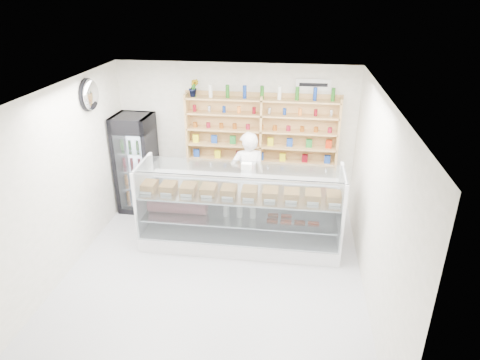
# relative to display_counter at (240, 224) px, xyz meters

# --- Properties ---
(room) EXTENTS (5.00, 5.00, 5.00)m
(room) POSITION_rel_display_counter_xyz_m (-0.29, -0.95, 1.02)
(room) COLOR #AFAFB4
(room) RESTS_ON ground
(display_counter) EXTENTS (3.30, 0.99, 1.44)m
(display_counter) POSITION_rel_display_counter_xyz_m (0.00, 0.00, 0.00)
(display_counter) COLOR white
(display_counter) RESTS_ON floor
(shop_worker) EXTENTS (0.72, 0.56, 1.74)m
(shop_worker) POSITION_rel_display_counter_xyz_m (0.03, 0.87, 0.48)
(shop_worker) COLOR white
(shop_worker) RESTS_ON floor
(drinks_cooler) EXTENTS (0.70, 0.69, 1.90)m
(drinks_cooler) POSITION_rel_display_counter_xyz_m (-2.14, 1.04, 0.57)
(drinks_cooler) COLOR black
(drinks_cooler) RESTS_ON floor
(wall_shelving) EXTENTS (2.84, 0.28, 1.33)m
(wall_shelving) POSITION_rel_display_counter_xyz_m (0.21, 1.39, 1.21)
(wall_shelving) COLOR tan
(wall_shelving) RESTS_ON back_wall
(potted_plant) EXTENTS (0.20, 0.16, 0.33)m
(potted_plant) POSITION_rel_display_counter_xyz_m (-1.04, 1.39, 1.98)
(potted_plant) COLOR #1E6626
(potted_plant) RESTS_ON wall_shelving
(security_mirror) EXTENTS (0.15, 0.50, 0.50)m
(security_mirror) POSITION_rel_display_counter_xyz_m (-2.46, 0.25, 2.07)
(security_mirror) COLOR silver
(security_mirror) RESTS_ON left_wall
(wall_sign) EXTENTS (0.62, 0.03, 0.20)m
(wall_sign) POSITION_rel_display_counter_xyz_m (1.11, 1.52, 2.07)
(wall_sign) COLOR white
(wall_sign) RESTS_ON back_wall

